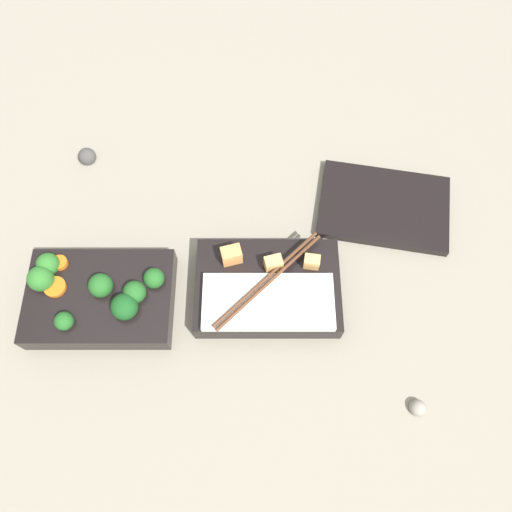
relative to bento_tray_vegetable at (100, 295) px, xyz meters
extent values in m
plane|color=gray|center=(0.11, 0.00, -0.02)|extent=(3.00, 3.00, 0.00)
cube|color=black|center=(0.00, 0.00, -0.01)|extent=(0.21, 0.14, 0.04)
sphere|color=#2D7028|center=(-0.08, 0.02, 0.02)|extent=(0.04, 0.04, 0.04)
sphere|color=#236023|center=(0.08, 0.02, 0.02)|extent=(0.03, 0.03, 0.03)
sphere|color=#236023|center=(0.01, 0.01, 0.02)|extent=(0.03, 0.03, 0.03)
sphere|color=#19511E|center=(0.04, -0.03, 0.02)|extent=(0.04, 0.04, 0.04)
sphere|color=#236023|center=(0.06, 0.00, 0.02)|extent=(0.03, 0.03, 0.03)
sphere|color=#2D7028|center=(-0.07, 0.04, 0.02)|extent=(0.03, 0.03, 0.03)
sphere|color=#236023|center=(-0.04, -0.04, 0.02)|extent=(0.03, 0.03, 0.03)
cylinder|color=orange|center=(-0.06, 0.01, 0.02)|extent=(0.04, 0.04, 0.01)
cylinder|color=orange|center=(-0.06, 0.04, 0.02)|extent=(0.03, 0.03, 0.01)
cube|color=black|center=(0.24, 0.01, -0.01)|extent=(0.21, 0.14, 0.04)
cube|color=white|center=(0.24, -0.02, 0.02)|extent=(0.18, 0.08, 0.01)
cube|color=#F4A356|center=(0.19, 0.05, 0.03)|extent=(0.03, 0.03, 0.03)
cube|color=#EAB266|center=(0.25, 0.04, 0.03)|extent=(0.03, 0.02, 0.02)
cube|color=#EAB266|center=(0.31, 0.04, 0.02)|extent=(0.02, 0.02, 0.02)
cylinder|color=#56331E|center=(0.25, 0.01, 0.03)|extent=(0.15, 0.15, 0.01)
cylinder|color=#56331E|center=(0.24, 0.02, 0.03)|extent=(0.15, 0.15, 0.01)
cube|color=black|center=(0.43, 0.16, -0.02)|extent=(0.22, 0.17, 0.01)
sphere|color=#474442|center=(-0.06, 0.25, -0.02)|extent=(0.03, 0.03, 0.03)
sphere|color=gray|center=(0.44, -0.15, -0.02)|extent=(0.02, 0.02, 0.02)
camera|label=1|loc=(0.23, -0.25, 0.68)|focal=35.00mm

